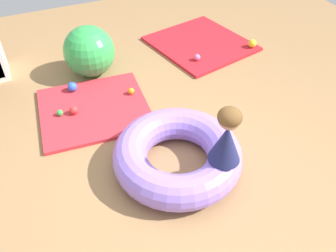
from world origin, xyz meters
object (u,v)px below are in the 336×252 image
(child_in_navy, at_px, (227,136))
(play_ball_green, at_px, (60,113))
(inflatable_cushion, at_px, (177,155))
(play_ball_yellow, at_px, (252,43))
(play_ball_pink, at_px, (197,57))
(play_ball_red, at_px, (74,110))
(play_ball_blue, at_px, (72,87))
(play_ball_orange, at_px, (131,91))
(exercise_ball_large, at_px, (89,51))

(child_in_navy, relative_size, play_ball_green, 7.95)
(inflatable_cushion, relative_size, child_in_navy, 2.21)
(inflatable_cushion, xyz_separation_m, play_ball_yellow, (1.82, 1.50, -0.06))
(inflatable_cushion, relative_size, play_ball_pink, 13.68)
(play_ball_red, xyz_separation_m, play_ball_blue, (0.08, 0.41, 0.01))
(play_ball_orange, relative_size, play_ball_pink, 0.89)
(play_ball_blue, bearing_deg, play_ball_pink, 0.24)
(play_ball_red, bearing_deg, play_ball_blue, 79.32)
(play_ball_orange, bearing_deg, exercise_ball_large, 112.77)
(play_ball_blue, relative_size, play_ball_green, 1.66)
(child_in_navy, xyz_separation_m, exercise_ball_large, (-0.56, 2.14, -0.26))
(play_ball_orange, height_order, play_ball_pink, play_ball_pink)
(play_ball_yellow, bearing_deg, play_ball_green, -171.81)
(play_ball_orange, height_order, exercise_ball_large, exercise_ball_large)
(play_ball_blue, distance_m, play_ball_green, 0.44)
(inflatable_cushion, height_order, exercise_ball_large, exercise_ball_large)
(play_ball_green, bearing_deg, play_ball_yellow, 8.19)
(child_in_navy, relative_size, play_ball_yellow, 4.72)
(child_in_navy, height_order, play_ball_red, child_in_navy)
(child_in_navy, distance_m, exercise_ball_large, 2.23)
(inflatable_cushion, xyz_separation_m, exercise_ball_large, (-0.30, 1.82, 0.15))
(play_ball_red, bearing_deg, inflatable_cushion, -57.66)
(play_ball_orange, distance_m, play_ball_red, 0.67)
(child_in_navy, height_order, play_ball_pink, child_in_navy)
(play_ball_yellow, xyz_separation_m, exercise_ball_large, (-2.12, 0.32, 0.21))
(inflatable_cushion, relative_size, play_ball_blue, 10.58)
(play_ball_orange, distance_m, play_ball_blue, 0.67)
(play_ball_yellow, bearing_deg, play_ball_red, -170.61)
(exercise_ball_large, bearing_deg, play_ball_blue, -133.73)
(child_in_navy, distance_m, play_ball_red, 1.76)
(play_ball_orange, distance_m, play_ball_yellow, 1.87)
(inflatable_cushion, bearing_deg, child_in_navy, -50.26)
(play_ball_blue, xyz_separation_m, play_ball_green, (-0.22, -0.38, -0.02))
(play_ball_green, distance_m, exercise_ball_large, 0.91)
(inflatable_cushion, bearing_deg, exercise_ball_large, 99.25)
(inflatable_cushion, bearing_deg, play_ball_yellow, 39.43)
(play_ball_red, distance_m, exercise_ball_large, 0.86)
(play_ball_pink, height_order, play_ball_green, play_ball_pink)
(inflatable_cushion, bearing_deg, play_ball_blue, 112.15)
(play_ball_orange, height_order, play_ball_blue, play_ball_blue)
(play_ball_red, xyz_separation_m, play_ball_green, (-0.14, 0.03, -0.01))
(child_in_navy, height_order, play_ball_yellow, child_in_navy)
(child_in_navy, distance_m, play_ball_pink, 2.02)
(play_ball_orange, bearing_deg, play_ball_pink, 18.34)
(play_ball_yellow, height_order, play_ball_blue, play_ball_yellow)
(child_in_navy, xyz_separation_m, play_ball_orange, (-0.29, 1.49, -0.48))
(exercise_ball_large, bearing_deg, child_in_navy, -75.30)
(play_ball_red, relative_size, play_ball_blue, 0.85)
(child_in_navy, bearing_deg, play_ball_pink, -13.80)
(play_ball_blue, xyz_separation_m, exercise_ball_large, (0.31, 0.33, 0.21))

